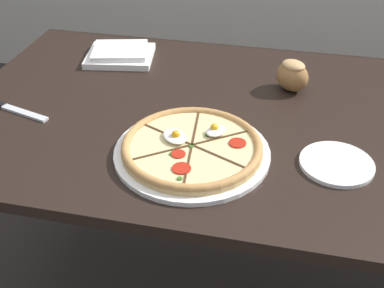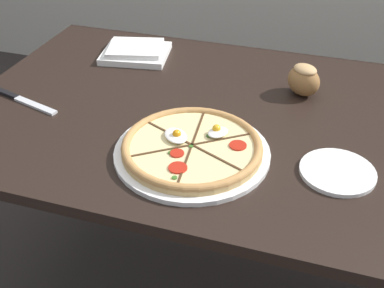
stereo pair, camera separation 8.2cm
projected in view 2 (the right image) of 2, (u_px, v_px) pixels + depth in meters
name	position (u px, v px, depth m)	size (l,w,h in m)	color
dining_table	(250.00, 146.00, 1.31)	(1.56, 0.89, 0.75)	black
pizza	(192.00, 148.00, 1.11)	(0.36, 0.36, 0.05)	white
napkin_folded	(136.00, 52.00, 1.56)	(0.23, 0.21, 0.04)	white
bread_piece_near	(304.00, 79.00, 1.33)	(0.12, 0.12, 0.09)	olive
knife_main	(21.00, 99.00, 1.33)	(0.25, 0.09, 0.01)	silver
side_saucer	(338.00, 172.00, 1.06)	(0.17, 0.17, 0.01)	white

